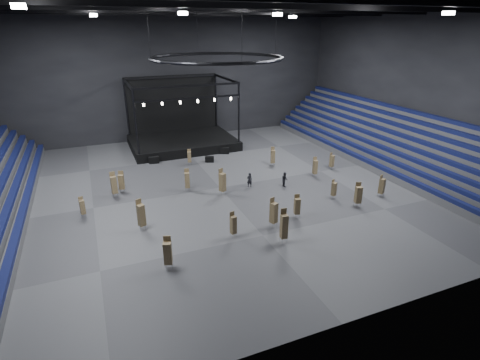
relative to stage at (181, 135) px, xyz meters
name	(u,v)px	position (x,y,z in m)	size (l,w,h in m)	color
floor	(220,188)	(0.00, -16.24, -1.45)	(50.00, 50.00, 0.00)	#47474A
wall_back	(170,76)	(0.00, 4.76, 7.55)	(50.00, 0.20, 18.00)	black
wall_front	(362,178)	(0.00, -37.24, 7.55)	(50.00, 0.20, 18.00)	black
wall_right	(416,87)	(25.00, -16.24, 7.55)	(0.20, 42.00, 18.00)	black
bleachers_right	(393,147)	(22.94, -16.24, 0.28)	(7.20, 40.00, 6.40)	#4B4B4E
stage	(181,135)	(0.00, 0.00, 0.00)	(14.00, 10.00, 9.20)	black
truss_ring	(217,58)	(0.00, -16.24, 11.55)	(12.30, 12.30, 5.15)	black
roof_girders	(216,8)	(0.00, -16.24, 15.75)	(49.00, 30.35, 0.70)	black
floodlights	(232,14)	(0.00, -20.24, 15.15)	(28.60, 16.60, 0.25)	white
flight_case_left	(154,160)	(-5.00, -5.99, -1.03)	(1.25, 0.63, 0.84)	black
flight_case_mid	(210,159)	(1.49, -8.20, -1.09)	(1.07, 0.54, 0.72)	black
flight_case_right	(224,150)	(4.34, -5.75, -1.03)	(1.26, 0.63, 0.84)	black
chair_stack_0	(233,224)	(-2.29, -26.00, -0.31)	(0.50, 0.50, 2.22)	silver
chair_stack_1	(332,161)	(14.00, -16.12, -0.37)	(0.55, 0.55, 2.05)	silver
chair_stack_2	(141,215)	(-8.86, -22.07, -0.03)	(0.68, 0.68, 2.77)	silver
chair_stack_3	(315,167)	(10.89, -17.36, -0.26)	(0.48, 0.48, 2.32)	silver
chair_stack_4	(274,212)	(1.42, -25.75, -0.07)	(0.68, 0.68, 2.67)	silver
chair_stack_5	(358,194)	(10.41, -25.35, -0.16)	(0.66, 0.66, 2.43)	silver
chair_stack_6	(334,189)	(9.43, -22.97, -0.41)	(0.54, 0.54, 1.99)	silver
chair_stack_7	(121,181)	(-9.57, -13.62, -0.23)	(0.65, 0.65, 2.29)	silver
chair_stack_8	(82,207)	(-13.34, -17.79, -0.43)	(0.48, 0.48, 1.94)	silver
chair_stack_9	(168,252)	(-8.00, -28.22, -0.13)	(0.68, 0.68, 2.51)	silver
chair_stack_10	(222,182)	(-0.34, -18.04, -0.02)	(0.71, 0.71, 2.78)	silver
chair_stack_11	(273,156)	(8.13, -12.41, -0.23)	(0.56, 0.56, 2.36)	silver
chair_stack_12	(114,184)	(-10.35, -14.50, -0.08)	(0.60, 0.60, 2.62)	silver
chair_stack_13	(297,206)	(4.09, -25.04, -0.29)	(0.57, 0.57, 2.19)	silver
chair_stack_14	(187,180)	(-3.33, -15.78, -0.21)	(0.57, 0.57, 2.40)	silver
chair_stack_15	(189,157)	(-1.07, -8.23, -0.41)	(0.53, 0.53, 1.95)	silver
chair_stack_16	(284,226)	(1.04, -28.22, 0.01)	(0.56, 0.56, 2.89)	silver
chair_stack_17	(382,186)	(14.00, -24.44, -0.25)	(0.63, 0.63, 2.29)	silver
man_center	(249,180)	(2.96, -17.22, -0.66)	(0.57, 0.38, 1.57)	black
crew_member	(285,179)	(6.51, -18.38, -0.69)	(0.74, 0.57, 1.52)	black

